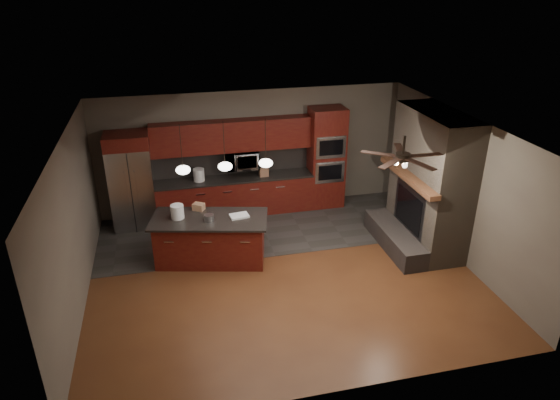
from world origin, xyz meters
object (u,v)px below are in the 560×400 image
object	(u,v)px
cardboard_box	(199,207)
kitchen_island	(211,239)
refrigerator	(131,181)
paint_tray	(239,216)
microwave	(242,160)
counter_box	(264,171)
white_bucket	(177,212)
counter_bucket	(199,175)
paint_can	(209,218)
oven_tower	(326,158)

from	to	relation	value
cardboard_box	kitchen_island	bearing A→B (deg)	-36.08
kitchen_island	refrigerator	bearing A→B (deg)	141.81
cardboard_box	paint_tray	bearing A→B (deg)	-0.32
microwave	counter_box	bearing A→B (deg)	-11.93
kitchen_island	paint_tray	world-z (taller)	paint_tray
refrigerator	white_bucket	world-z (taller)	refrigerator
refrigerator	counter_bucket	world-z (taller)	refrigerator
microwave	refrigerator	bearing A→B (deg)	-176.92
refrigerator	counter_bucket	distance (m)	1.45
cardboard_box	counter_box	size ratio (longest dim) A/B	0.94
refrigerator	white_bucket	distance (m)	1.93
counter_box	paint_can	bearing A→B (deg)	-127.71
refrigerator	counter_box	xyz separation A→B (m)	(2.91, 0.03, -0.05)
kitchen_island	cardboard_box	distance (m)	0.68
counter_bucket	counter_box	size ratio (longest dim) A/B	1.24
paint_can	microwave	bearing A→B (deg)	64.90
white_bucket	paint_tray	xyz separation A→B (m)	(1.14, -0.21, -0.12)
counter_bucket	counter_box	world-z (taller)	counter_bucket
refrigerator	counter_box	world-z (taller)	refrigerator
paint_tray	oven_tower	bearing A→B (deg)	33.18
white_bucket	counter_bucket	bearing A→B (deg)	72.80
microwave	counter_box	world-z (taller)	microwave
white_bucket	cardboard_box	world-z (taller)	white_bucket
paint_can	counter_box	distance (m)	2.46
microwave	refrigerator	world-z (taller)	refrigerator
refrigerator	cardboard_box	world-z (taller)	refrigerator
refrigerator	paint_can	bearing A→B (deg)	-53.34
oven_tower	white_bucket	world-z (taller)	oven_tower
white_bucket	counter_box	distance (m)	2.67
refrigerator	cardboard_box	xyz separation A→B (m)	(1.31, -1.45, -0.07)
oven_tower	microwave	size ratio (longest dim) A/B	3.25
kitchen_island	cardboard_box	bearing A→B (deg)	125.00
oven_tower	white_bucket	distance (m)	3.95
white_bucket	cardboard_box	size ratio (longest dim) A/B	1.26
oven_tower	microwave	xyz separation A→B (m)	(-1.98, 0.06, 0.11)
paint_can	cardboard_box	world-z (taller)	cardboard_box
cardboard_box	counter_bucket	world-z (taller)	counter_bucket
microwave	paint_can	xyz separation A→B (m)	(-0.98, -2.09, -0.32)
oven_tower	counter_bucket	xyz separation A→B (m)	(-2.96, 0.01, -0.15)
microwave	counter_bucket	xyz separation A→B (m)	(-0.99, -0.05, -0.26)
paint_tray	counter_box	size ratio (longest dim) A/B	1.54
refrigerator	kitchen_island	distance (m)	2.44
paint_tray	cardboard_box	bearing A→B (deg)	140.44
white_bucket	counter_box	xyz separation A→B (m)	(2.02, 1.74, -0.04)
counter_bucket	cardboard_box	bearing A→B (deg)	-95.12
cardboard_box	oven_tower	bearing A→B (deg)	58.66
refrigerator	kitchen_island	size ratio (longest dim) A/B	0.90
oven_tower	paint_tray	distance (m)	3.11
paint_tray	paint_can	bearing A→B (deg)	176.79
white_bucket	paint_tray	distance (m)	1.17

